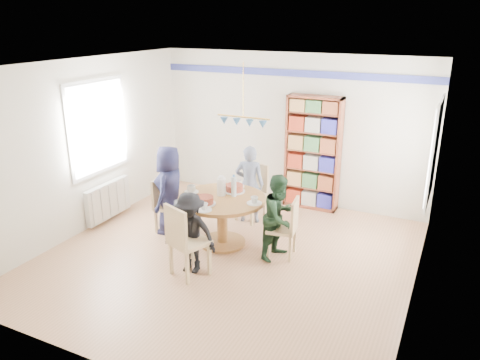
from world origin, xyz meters
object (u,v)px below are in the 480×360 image
Objects in this scene: person_far at (249,184)px; person_near at (190,233)px; chair_left at (164,202)px; person_right at (280,217)px; dining_table at (222,210)px; bookshelf at (313,154)px; radiator at (108,200)px; chair_far at (254,189)px; chair_near at (184,238)px; person_left at (170,190)px; chair_right at (287,225)px.

person_far is 1.16× the size of person_near.
person_right is at bearing -1.16° from chair_left.
dining_table is 0.65× the size of bookshelf.
chair_far reaches higher than radiator.
person_left reaches higher than chair_near.
person_right is (1.97, -0.04, 0.14)m from chair_left.
dining_table is at bearing 79.56° from person_left.
person_left is at bearing -130.60° from bookshelf.
person_near is (0.93, -0.93, -0.14)m from person_left.
person_near is 3.02m from bookshelf.
radiator is 1.10m from chair_left.
chair_left is 0.70× the size of person_right.
chair_near reaches higher than radiator.
bookshelf is at bearing 69.24° from dining_table.
dining_table is 2.17m from bookshelf.
chair_far is 1.39m from person_right.
dining_table is 0.92m from person_right.
person_left reaches higher than person_right.
chair_far reaches higher than chair_right.
person_far is (1.08, 0.90, 0.18)m from chair_left.
dining_table is 1.49× the size of chair_left.
bookshelf is (2.90, 2.04, 0.64)m from radiator.
chair_right is at bearing -82.38° from bookshelf.
person_near is (-0.92, -0.90, -0.05)m from person_right.
person_near is at bearing -21.76° from radiator.
chair_far is at bearing 26.99° from radiator.
chair_right is 1.96m from person_left.
radiator is 2.46m from chair_far.
chair_right is at bearing 38.06° from person_near.
radiator is 2.16m from dining_table.
person_left is 1.85m from person_right.
person_right reaches higher than person_near.
radiator is 3.60m from bookshelf.
dining_table is at bearing 90.05° from chair_near.
radiator is 3.16m from chair_right.
person_right is at bearing -150.52° from chair_right.
chair_left is 0.43× the size of bookshelf.
person_right reaches higher than chair_far.
chair_right is at bearing 2.66° from dining_table.
dining_table is 1.05× the size of person_right.
person_left is (-1.95, -0.03, 0.22)m from chair_right.
chair_near is 0.82× the size of person_right.
person_left is (0.13, -0.01, 0.23)m from chair_left.
radiator is 0.71× the size of person_left.
person_far is 1.33m from bookshelf.
person_right is at bearing -85.38° from bookshelf.
bookshelf is at bearing 97.62° from chair_right.
radiator is at bearing -144.87° from bookshelf.
person_far is at bearing 124.70° from person_left.
chair_far is 0.18m from person_far.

